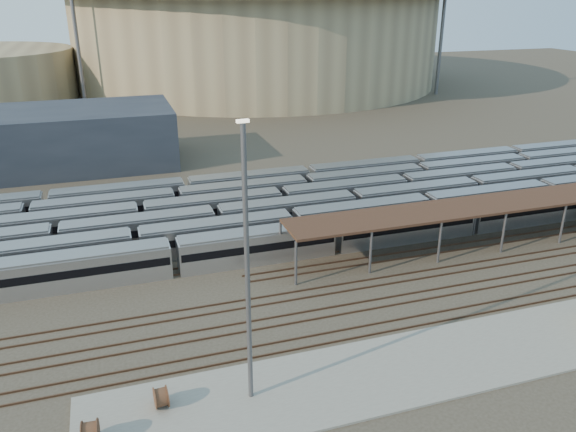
# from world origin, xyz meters

# --- Properties ---
(ground) EXTENTS (420.00, 420.00, 0.00)m
(ground) POSITION_xyz_m (0.00, 0.00, 0.00)
(ground) COLOR #383026
(ground) RESTS_ON ground
(apron) EXTENTS (50.00, 9.00, 0.20)m
(apron) POSITION_xyz_m (-5.00, -15.00, 0.10)
(apron) COLOR gray
(apron) RESTS_ON ground
(subway_trains) EXTENTS (122.12, 23.90, 3.60)m
(subway_trains) POSITION_xyz_m (0.24, 18.50, 1.80)
(subway_trains) COLOR silver
(subway_trains) RESTS_ON ground
(inspection_shed) EXTENTS (60.30, 6.00, 5.30)m
(inspection_shed) POSITION_xyz_m (22.00, 4.00, 4.98)
(inspection_shed) COLOR #57575C
(inspection_shed) RESTS_ON ground
(empty_tracks) EXTENTS (170.00, 9.62, 0.18)m
(empty_tracks) POSITION_xyz_m (0.00, -5.00, 0.09)
(empty_tracks) COLOR #4C3323
(empty_tracks) RESTS_ON ground
(stadium) EXTENTS (124.00, 124.00, 32.50)m
(stadium) POSITION_xyz_m (25.00, 140.00, 16.47)
(stadium) COLOR gray
(stadium) RESTS_ON ground
(service_building) EXTENTS (42.00, 20.00, 10.00)m
(service_building) POSITION_xyz_m (-35.00, 55.00, 5.00)
(service_building) COLOR #1E232D
(service_building) RESTS_ON ground
(floodlight_0) EXTENTS (4.00, 1.00, 38.40)m
(floodlight_0) POSITION_xyz_m (-30.00, 110.00, 20.65)
(floodlight_0) COLOR #57575C
(floodlight_0) RESTS_ON ground
(floodlight_2) EXTENTS (4.00, 1.00, 38.40)m
(floodlight_2) POSITION_xyz_m (70.00, 100.00, 20.65)
(floodlight_2) COLOR #57575C
(floodlight_2) RESTS_ON ground
(floodlight_3) EXTENTS (4.00, 1.00, 38.40)m
(floodlight_3) POSITION_xyz_m (-10.00, 160.00, 20.65)
(floodlight_3) COLOR #57575C
(floodlight_3) RESTS_ON ground
(cable_reel_east) EXTENTS (1.02, 1.69, 1.64)m
(cable_reel_east) POSITION_xyz_m (-23.54, -13.57, 1.02)
(cable_reel_east) COLOR brown
(cable_reel_east) RESTS_ON apron
(yard_light_pole) EXTENTS (0.82, 0.36, 21.23)m
(yard_light_pole) POSITION_xyz_m (-16.96, -14.49, 10.90)
(yard_light_pole) COLOR #57575C
(yard_light_pole) RESTS_ON apron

